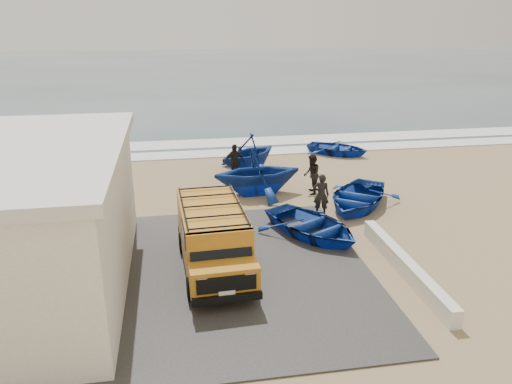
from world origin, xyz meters
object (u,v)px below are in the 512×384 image
boat_near_left (312,226)px  fisherman_middle (312,175)px  boat_far_left (248,153)px  parapet (405,266)px  boat_near_right (357,197)px  fisherman_front (321,195)px  van (213,236)px  boat_far_right (338,148)px  boat_mid_left (257,172)px  fisherman_back (234,162)px

boat_near_left → fisherman_middle: size_ratio=2.26×
boat_near_left → boat_far_left: boat_far_left is taller
parapet → boat_near_right: (0.55, 5.72, 0.17)m
fisherman_front → boat_far_left: bearing=-53.4°
van → fisherman_front: size_ratio=2.87×
boat_far_right → fisherman_front: bearing=-165.7°
parapet → boat_mid_left: boat_mid_left is taller
boat_mid_left → fisherman_back: 2.40m
boat_mid_left → fisherman_front: (2.08, -2.92, -0.16)m
boat_mid_left → boat_far_left: boat_mid_left is taller
boat_mid_left → boat_far_left: 3.49m
van → fisherman_back: size_ratio=2.85×
parapet → boat_near_left: size_ratio=1.46×
boat_far_right → boat_near_right: bearing=-156.1°
parapet → boat_far_right: size_ratio=1.71×
boat_far_right → fisherman_middle: bearing=-171.3°
van → boat_far_right: van is taller
boat_near_left → boat_mid_left: boat_mid_left is taller
fisherman_middle → boat_near_right: bearing=50.2°
parapet → boat_mid_left: bearing=112.4°
boat_far_right → fisherman_middle: (-3.29, -6.16, 0.54)m
fisherman_front → fisherman_back: bearing=-41.8°
boat_mid_left → fisherman_middle: size_ratio=2.16×
boat_near_left → fisherman_back: (-1.94, 7.09, 0.46)m
boat_near_left → boat_far_right: boat_near_left is taller
parapet → boat_mid_left: size_ratio=1.53×
boat_mid_left → fisherman_middle: boat_mid_left is taller
boat_far_left → fisherman_front: boat_far_left is taller
van → boat_near_left: size_ratio=1.22×
boat_far_right → boat_mid_left: bearing=172.2°
boat_near_left → fisherman_back: bearing=76.2°
boat_far_right → fisherman_front: 9.42m
parapet → fisherman_middle: 7.69m
boat_near_right → fisherman_front: size_ratio=2.46×
boat_near_right → boat_far_right: boat_near_right is taller
fisherman_front → fisherman_middle: 2.54m
boat_far_right → van: bearing=-176.7°
van → fisherman_middle: van is taller
van → fisherman_back: bearing=76.0°
fisherman_front → fisherman_middle: bearing=-77.4°
parapet → fisherman_front: fisherman_front is taller
boat_near_left → fisherman_front: fisherman_front is taller
boat_near_left → fisherman_front: bearing=35.7°
boat_near_left → boat_far_right: size_ratio=1.17×
fisherman_middle → van: bearing=-25.5°
boat_near_right → fisherman_middle: size_ratio=2.37×
van → boat_mid_left: van is taller
boat_mid_left → fisherman_front: bearing=-150.7°
fisherman_front → fisherman_back: (-2.83, 5.19, 0.01)m
boat_far_left → parapet: bearing=-22.4°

